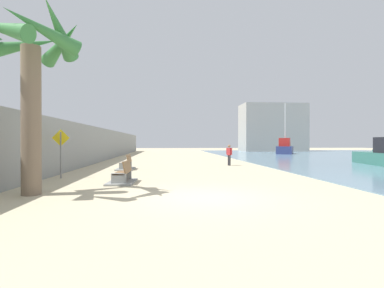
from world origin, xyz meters
The scene contains 9 objects.
ground_plane centered at (0.00, 18.00, 0.00)m, with size 120.00×120.00×0.00m, color #C6B793.
seawall centered at (-7.50, 18.00, 1.55)m, with size 0.80×64.00×3.09m, color gray.
palm_tree centered at (-5.79, 0.96, 4.47)m, with size 3.57×3.64×6.51m.
bench_near centered at (-3.15, 3.74, 0.23)m, with size 1.19×2.14×0.98m.
bench_far centered at (-3.85, 10.22, 0.23)m, with size 1.12×2.11×0.98m.
person_walking centered at (3.60, 12.72, 0.92)m, with size 0.39×0.42×1.60m.
boat_far_right centered at (16.58, 33.27, 0.92)m, with size 4.21×5.49×7.63m.
pedestrian_sign centered at (-6.45, 5.71, 1.52)m, with size 0.85×0.08×2.43m.
harbor_building centered at (19.36, 46.00, 4.53)m, with size 12.00×6.00×9.07m, color #ADAAA3.
Camera 1 is at (-1.26, -9.49, 1.80)m, focal length 27.62 mm.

